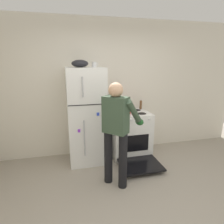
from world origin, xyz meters
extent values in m
plane|color=#9E9384|center=(0.00, 0.00, 0.00)|extent=(8.00, 8.00, 0.00)
cube|color=silver|center=(0.00, 1.95, 1.35)|extent=(6.00, 0.10, 2.70)
cube|color=white|center=(-0.47, 1.57, 0.89)|extent=(0.68, 0.68, 1.78)
cube|color=black|center=(-0.47, 1.23, 1.17)|extent=(0.67, 0.01, 0.01)
cylinder|color=#B7B7BC|center=(-0.55, 1.20, 0.59)|extent=(0.02, 0.02, 0.65)
cylinder|color=#B7B7BC|center=(-0.55, 1.20, 1.48)|extent=(0.02, 0.02, 0.33)
cube|color=purple|center=(-0.64, 1.22, 0.73)|extent=(0.04, 0.01, 0.06)
cube|color=blue|center=(-0.31, 1.22, 1.00)|extent=(0.04, 0.01, 0.06)
cube|color=white|center=(0.40, 1.57, 0.45)|extent=(0.76, 0.64, 0.90)
cube|color=black|center=(0.40, 1.25, 0.38)|extent=(0.53, 0.01, 0.32)
cylinder|color=black|center=(0.22, 1.43, 0.91)|extent=(0.17, 0.17, 0.01)
cylinder|color=black|center=(0.59, 1.43, 0.91)|extent=(0.17, 0.17, 0.01)
cylinder|color=black|center=(0.22, 1.71, 0.91)|extent=(0.17, 0.17, 0.01)
cylinder|color=black|center=(0.59, 1.71, 0.91)|extent=(0.17, 0.17, 0.01)
cylinder|color=silver|center=(0.14, 1.23, 0.84)|extent=(0.04, 0.03, 0.04)
cylinder|color=silver|center=(0.31, 1.23, 0.84)|extent=(0.04, 0.03, 0.04)
cylinder|color=silver|center=(0.49, 1.23, 0.84)|extent=(0.04, 0.03, 0.04)
cylinder|color=silver|center=(0.66, 1.23, 0.84)|extent=(0.04, 0.03, 0.04)
cube|color=black|center=(0.40, 0.96, 0.09)|extent=(0.72, 0.58, 0.04)
cylinder|color=black|center=(-0.24, 0.74, 0.43)|extent=(0.13, 0.13, 0.86)
cylinder|color=black|center=(-0.06, 0.55, 0.43)|extent=(0.13, 0.13, 0.86)
cube|color=#384C38|center=(-0.15, 0.64, 1.13)|extent=(0.39, 0.40, 0.54)
sphere|color=tan|center=(-0.15, 0.64, 1.49)|extent=(0.21, 0.21, 0.21)
sphere|color=#343434|center=(-0.15, 0.64, 1.46)|extent=(0.15, 0.15, 0.15)
cylinder|color=#384C38|center=(-0.14, 0.93, 1.15)|extent=(0.40, 0.38, 0.46)
cylinder|color=#384C38|center=(0.13, 0.64, 1.15)|extent=(0.40, 0.38, 0.46)
ellipsoid|color=#1E5123|center=(0.00, 1.06, 0.96)|extent=(0.12, 0.18, 0.10)
ellipsoid|color=#1E5123|center=(0.28, 0.77, 0.96)|extent=(0.12, 0.18, 0.10)
cylinder|color=red|center=(0.24, 1.52, 0.97)|extent=(0.28, 0.28, 0.13)
cube|color=black|center=(0.08, 1.52, 1.02)|extent=(0.05, 0.03, 0.02)
cube|color=black|center=(0.41, 1.52, 1.02)|extent=(0.05, 0.03, 0.02)
cylinder|color=silver|center=(-0.29, 1.62, 1.83)|extent=(0.08, 0.08, 0.10)
torus|color=silver|center=(-0.25, 1.62, 1.83)|extent=(0.06, 0.01, 0.06)
cylinder|color=brown|center=(0.70, 1.77, 1.00)|extent=(0.05, 0.05, 0.18)
ellipsoid|color=black|center=(-0.55, 1.57, 1.85)|extent=(0.29, 0.29, 0.13)
camera|label=1|loc=(-0.87, -2.01, 1.88)|focal=31.69mm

